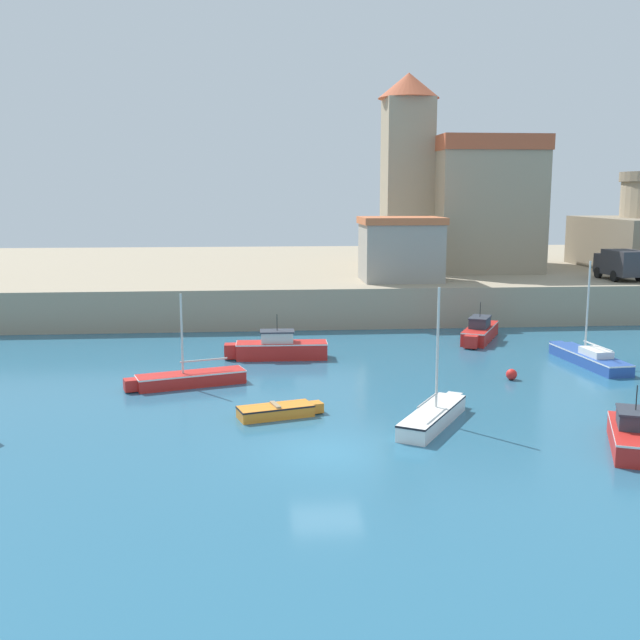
{
  "coord_description": "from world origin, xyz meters",
  "views": [
    {
      "loc": [
        -2.36,
        -24.95,
        9.01
      ],
      "look_at": [
        1.13,
        15.98,
        2.0
      ],
      "focal_mm": 42.0,
      "sensor_mm": 36.0,
      "label": 1
    }
  ],
  "objects_px": {
    "sailboat_red_2": "(188,378)",
    "motorboat_red_4": "(480,331)",
    "motorboat_red_5": "(634,434)",
    "mooring_buoy": "(512,374)",
    "truck_on_quay": "(621,263)",
    "motorboat_red_6": "(279,348)",
    "sailboat_white_0": "(434,415)",
    "dinghy_orange_1": "(278,410)",
    "harbor_shed_near_wharf": "(401,249)",
    "church": "(461,198)",
    "sailboat_blue_7": "(589,357)"
  },
  "relations": [
    {
      "from": "motorboat_red_6",
      "to": "mooring_buoy",
      "type": "height_order",
      "value": "motorboat_red_6"
    },
    {
      "from": "motorboat_red_5",
      "to": "sailboat_blue_7",
      "type": "xyz_separation_m",
      "value": [
        4.2,
        12.95,
        -0.13
      ]
    },
    {
      "from": "sailboat_blue_7",
      "to": "harbor_shed_near_wharf",
      "type": "distance_m",
      "value": 17.85
    },
    {
      "from": "dinghy_orange_1",
      "to": "harbor_shed_near_wharf",
      "type": "bearing_deg",
      "value": 68.04
    },
    {
      "from": "sailboat_red_2",
      "to": "motorboat_red_4",
      "type": "xyz_separation_m",
      "value": [
        16.95,
        9.59,
        0.2
      ]
    },
    {
      "from": "motorboat_red_4",
      "to": "motorboat_red_6",
      "type": "distance_m",
      "value": 13.15
    },
    {
      "from": "sailboat_white_0",
      "to": "dinghy_orange_1",
      "type": "height_order",
      "value": "sailboat_white_0"
    },
    {
      "from": "sailboat_white_0",
      "to": "motorboat_red_6",
      "type": "height_order",
      "value": "sailboat_white_0"
    },
    {
      "from": "motorboat_red_4",
      "to": "truck_on_quay",
      "type": "height_order",
      "value": "truck_on_quay"
    },
    {
      "from": "motorboat_red_6",
      "to": "church",
      "type": "bearing_deg",
      "value": 54.36
    },
    {
      "from": "motorboat_red_4",
      "to": "sailboat_blue_7",
      "type": "distance_m",
      "value": 7.88
    },
    {
      "from": "sailboat_white_0",
      "to": "sailboat_red_2",
      "type": "relative_size",
      "value": 0.95
    },
    {
      "from": "motorboat_red_4",
      "to": "harbor_shed_near_wharf",
      "type": "relative_size",
      "value": 0.96
    },
    {
      "from": "harbor_shed_near_wharf",
      "to": "truck_on_quay",
      "type": "distance_m",
      "value": 16.09
    },
    {
      "from": "truck_on_quay",
      "to": "motorboat_red_4",
      "type": "bearing_deg",
      "value": -148.61
    },
    {
      "from": "church",
      "to": "harbor_shed_near_wharf",
      "type": "height_order",
      "value": "church"
    },
    {
      "from": "motorboat_red_5",
      "to": "motorboat_red_6",
      "type": "relative_size",
      "value": 0.87
    },
    {
      "from": "dinghy_orange_1",
      "to": "motorboat_red_5",
      "type": "bearing_deg",
      "value": -21.4
    },
    {
      "from": "sailboat_white_0",
      "to": "motorboat_red_5",
      "type": "distance_m",
      "value": 7.27
    },
    {
      "from": "sailboat_red_2",
      "to": "truck_on_quay",
      "type": "xyz_separation_m",
      "value": [
        29.66,
        17.35,
        3.59
      ]
    },
    {
      "from": "motorboat_red_6",
      "to": "church",
      "type": "xyz_separation_m",
      "value": [
        16.22,
        22.61,
        8.0
      ]
    },
    {
      "from": "motorboat_red_6",
      "to": "sailboat_blue_7",
      "type": "height_order",
      "value": "sailboat_blue_7"
    },
    {
      "from": "dinghy_orange_1",
      "to": "motorboat_red_6",
      "type": "xyz_separation_m",
      "value": [
        0.36,
        10.87,
        0.33
      ]
    },
    {
      "from": "motorboat_red_4",
      "to": "church",
      "type": "distance_m",
      "value": 20.57
    },
    {
      "from": "motorboat_red_6",
      "to": "truck_on_quay",
      "type": "relative_size",
      "value": 1.28
    },
    {
      "from": "motorboat_red_5",
      "to": "harbor_shed_near_wharf",
      "type": "bearing_deg",
      "value": 95.89
    },
    {
      "from": "motorboat_red_5",
      "to": "harbor_shed_near_wharf",
      "type": "xyz_separation_m",
      "value": [
        -2.95,
        28.63,
        4.51
      ]
    },
    {
      "from": "mooring_buoy",
      "to": "truck_on_quay",
      "type": "xyz_separation_m",
      "value": [
        14.06,
        17.52,
        3.68
      ]
    },
    {
      "from": "sailboat_red_2",
      "to": "sailboat_blue_7",
      "type": "relative_size",
      "value": 0.83
    },
    {
      "from": "dinghy_orange_1",
      "to": "mooring_buoy",
      "type": "bearing_deg",
      "value": 24.05
    },
    {
      "from": "motorboat_red_5",
      "to": "mooring_buoy",
      "type": "bearing_deg",
      "value": 95.63
    },
    {
      "from": "sailboat_red_2",
      "to": "mooring_buoy",
      "type": "height_order",
      "value": "sailboat_red_2"
    },
    {
      "from": "sailboat_blue_7",
      "to": "harbor_shed_near_wharf",
      "type": "height_order",
      "value": "harbor_shed_near_wharf"
    },
    {
      "from": "mooring_buoy",
      "to": "motorboat_red_6",
      "type": "bearing_deg",
      "value": 152.87
    },
    {
      "from": "sailboat_red_2",
      "to": "motorboat_red_6",
      "type": "distance_m",
      "value": 7.1
    },
    {
      "from": "motorboat_red_5",
      "to": "motorboat_red_6",
      "type": "height_order",
      "value": "motorboat_red_6"
    },
    {
      "from": "sailboat_blue_7",
      "to": "sailboat_red_2",
      "type": "bearing_deg",
      "value": -172.55
    },
    {
      "from": "motorboat_red_4",
      "to": "mooring_buoy",
      "type": "relative_size",
      "value": 10.49
    },
    {
      "from": "motorboat_red_4",
      "to": "mooring_buoy",
      "type": "bearing_deg",
      "value": -97.86
    },
    {
      "from": "dinghy_orange_1",
      "to": "truck_on_quay",
      "type": "bearing_deg",
      "value": 41.54
    },
    {
      "from": "harbor_shed_near_wharf",
      "to": "dinghy_orange_1",
      "type": "bearing_deg",
      "value": -111.96
    },
    {
      "from": "motorboat_red_5",
      "to": "church",
      "type": "height_order",
      "value": "church"
    },
    {
      "from": "sailboat_red_2",
      "to": "motorboat_red_6",
      "type": "height_order",
      "value": "sailboat_red_2"
    },
    {
      "from": "sailboat_red_2",
      "to": "church",
      "type": "distance_m",
      "value": 35.88
    },
    {
      "from": "motorboat_red_6",
      "to": "harbor_shed_near_wharf",
      "type": "xyz_separation_m",
      "value": [
        9.21,
        12.86,
        4.44
      ]
    },
    {
      "from": "church",
      "to": "sailboat_white_0",
      "type": "bearing_deg",
      "value": -106.7
    },
    {
      "from": "motorboat_red_6",
      "to": "harbor_shed_near_wharf",
      "type": "distance_m",
      "value": 16.43
    },
    {
      "from": "sailboat_red_2",
      "to": "motorboat_red_5",
      "type": "bearing_deg",
      "value": -31.65
    },
    {
      "from": "motorboat_red_4",
      "to": "motorboat_red_5",
      "type": "relative_size",
      "value": 1.14
    },
    {
      "from": "motorboat_red_6",
      "to": "mooring_buoy",
      "type": "xyz_separation_m",
      "value": [
        11.17,
        -5.72,
        -0.33
      ]
    }
  ]
}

